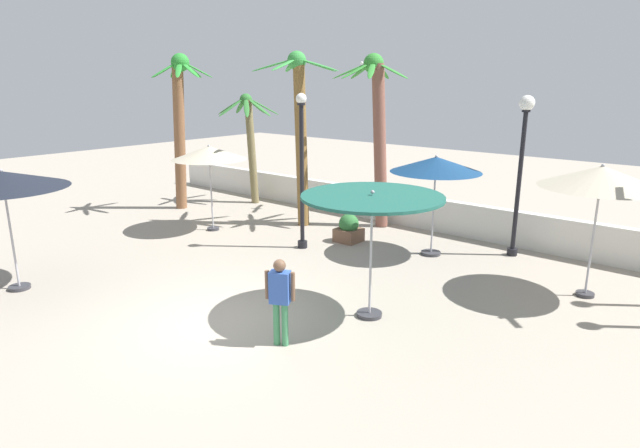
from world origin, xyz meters
TOP-DOWN VIEW (x-y plane):
  - ground_plane at (0.00, 0.00)m, footprint 56.00×56.00m
  - boundary_wall at (0.00, 8.81)m, footprint 25.20×0.30m
  - patio_umbrella_0 at (1.16, 6.53)m, footprint 2.45×2.45m
  - patio_umbrella_1 at (2.12, 2.13)m, footprint 2.80×2.80m
  - patio_umbrella_2 at (-5.48, 4.25)m, footprint 2.34×2.34m
  - patio_umbrella_3 at (5.26, 6.12)m, footprint 2.54×2.54m
  - patio_umbrella_4 at (-4.99, -1.88)m, footprint 2.76×2.76m
  - palm_tree_0 at (-3.77, 6.61)m, footprint 2.80×2.90m
  - palm_tree_1 at (-8.57, 5.46)m, footprint 2.19×2.20m
  - palm_tree_2 at (-1.81, 8.14)m, footprint 2.56×2.59m
  - palm_tree_3 at (-7.52, 7.88)m, footprint 2.49×2.52m
  - lamp_post_0 at (-2.01, 4.70)m, footprint 0.29×0.29m
  - lamp_post_1 at (2.92, 7.92)m, footprint 0.40×0.40m
  - guest_0 at (1.58, 0.08)m, footprint 0.51×0.38m
  - seagull_1 at (-3.32, 9.57)m, footprint 0.79×1.12m
  - planter at (-1.35, 6.06)m, footprint 0.70×0.70m

SIDE VIEW (x-z plane):
  - ground_plane at x=0.00m, z-range 0.00..0.00m
  - planter at x=-1.35m, z-range -0.04..0.81m
  - boundary_wall at x=0.00m, z-range 0.00..1.05m
  - guest_0 at x=1.58m, z-range 0.17..1.83m
  - lamp_post_0 at x=-2.01m, z-range 0.15..4.52m
  - patio_umbrella_1 at x=2.12m, z-range 1.07..3.72m
  - patio_umbrella_2 at x=-5.48m, z-range 1.11..3.87m
  - patio_umbrella_0 at x=1.16m, z-range 1.11..3.90m
  - patio_umbrella_4 at x=-4.99m, z-range 1.15..3.98m
  - palm_tree_3 at x=-7.52m, z-range 0.59..4.80m
  - patio_umbrella_3 at x=5.26m, z-range 1.21..4.21m
  - lamp_post_1 at x=2.92m, z-range 0.63..4.97m
  - palm_tree_2 at x=-1.81m, z-range 0.63..6.15m
  - palm_tree_0 at x=-3.77m, z-range 0.61..6.20m
  - palm_tree_1 at x=-8.57m, z-range 0.61..6.22m
  - seagull_1 at x=-3.32m, z-range 5.19..5.33m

